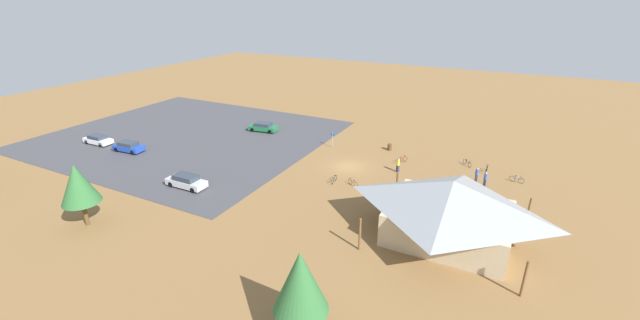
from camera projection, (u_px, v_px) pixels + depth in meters
ground at (349, 167)px, 49.84m from camera, size 160.00×160.00×0.00m
parking_lot_asphalt at (189, 135)px, 60.85m from camera, size 39.91×35.14×0.05m
bike_pavilion at (450, 206)px, 34.07m from camera, size 12.75×10.71×5.54m
trash_bin at (390, 147)px, 54.94m from camera, size 0.60×0.60×0.90m
lot_sign at (332, 138)px, 55.61m from camera, size 0.56×0.08×2.20m
pine_mideast at (300, 282)px, 23.51m from camera, size 3.44×3.44×6.30m
pine_far_west at (78, 184)px, 35.64m from camera, size 3.36×3.36×6.09m
bicycle_purple_near_sign at (448, 181)px, 45.15m from camera, size 0.77×1.50×0.79m
bicycle_green_mid_cluster at (487, 169)px, 48.18m from camera, size 0.48×1.76×0.82m
bicycle_white_yard_right at (480, 189)px, 43.34m from camera, size 1.69×0.58×0.82m
bicycle_teal_yard_center at (334, 179)px, 45.53m from camera, size 0.48×1.72×0.82m
bicycle_orange_trailside at (353, 183)px, 44.73m from camera, size 1.44×0.82×0.81m
bicycle_blue_front_row at (517, 179)px, 45.54m from camera, size 1.61×0.48×0.83m
bicycle_black_lone_east at (467, 163)px, 49.99m from camera, size 1.17×1.38×0.81m
bicycle_red_yard_left at (402, 160)px, 50.96m from camera, size 1.00×1.42×0.87m
car_green_second_row at (263, 127)px, 62.42m from camera, size 4.64×2.54×1.38m
car_silver_near_entry at (186, 181)px, 44.15m from camera, size 4.70×1.83×1.48m
car_blue_front_row at (129, 147)px, 54.32m from camera, size 4.39×2.17×1.39m
car_white_end_stall at (98, 140)px, 57.03m from camera, size 4.36×1.86×1.35m
visitor_by_pavilion at (398, 165)px, 48.01m from camera, size 0.40×0.37×1.77m
visitor_near_lot at (477, 174)px, 45.49m from camera, size 0.36×0.36×1.73m
visitor_crossing_yard at (485, 179)px, 44.32m from camera, size 0.36×0.36×1.74m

